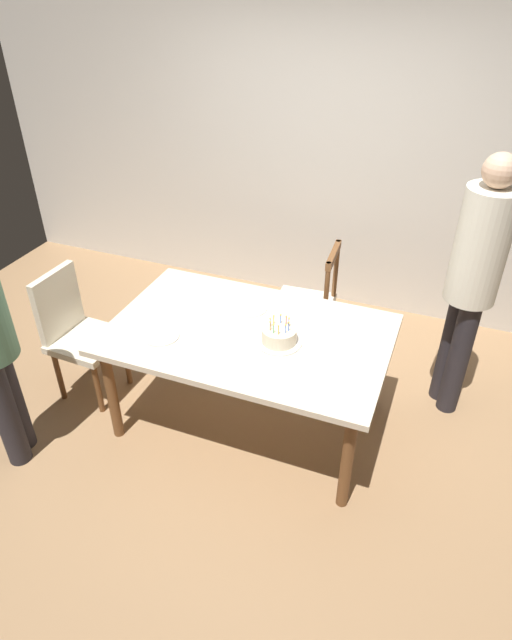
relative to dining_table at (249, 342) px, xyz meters
The scene contains 11 objects.
ground 0.67m from the dining_table, ahead, with size 6.40×6.40×0.00m, color #93704C.
back_wall 1.95m from the dining_table, 90.00° to the left, with size 6.40×0.10×2.60m, color beige.
dining_table is the anchor object (origin of this frame).
birthday_cake 0.25m from the dining_table, 10.79° to the right, with size 0.28×0.28×0.17m.
plate_near_celebrant 0.55m from the dining_table, 152.74° to the right, with size 0.22×0.22×0.01m, color white.
plate_far_side 0.28m from the dining_table, 109.44° to the left, with size 0.22×0.22×0.01m, color white.
fork_near_celebrant 0.68m from the dining_table, 160.21° to the right, with size 0.18×0.02×0.01m, color silver.
fork_far_side 0.35m from the dining_table, 137.33° to the left, with size 0.18×0.02×0.01m, color silver.
chair_spindle_back 0.91m from the dining_table, 81.39° to the left, with size 0.47×0.47×0.95m.
chair_upholstered 1.28m from the dining_table, behind, with size 0.46×0.46×0.95m.
person_guest 1.47m from the dining_table, 29.12° to the left, with size 0.32×0.32×1.81m.
Camera 1 is at (1.06, -2.58, 2.71)m, focal length 30.67 mm.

